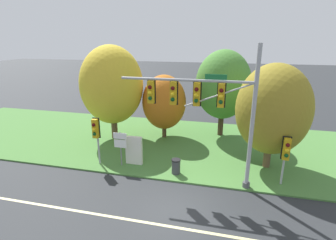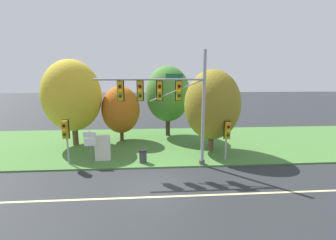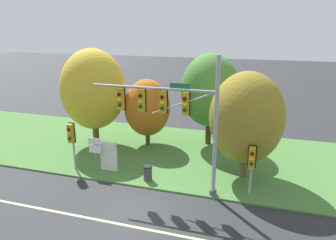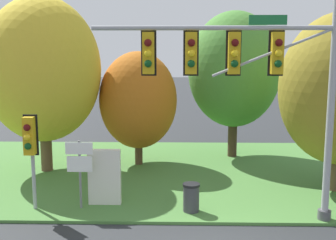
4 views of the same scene
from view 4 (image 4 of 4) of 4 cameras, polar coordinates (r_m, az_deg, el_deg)
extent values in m
cube|color=#477A38|center=(18.74, 4.87, -6.93)|extent=(48.00, 11.50, 0.10)
cylinder|color=#9EA0A5|center=(13.41, 21.28, 3.10)|extent=(0.22, 0.22, 7.73)
cylinder|color=#4C4C51|center=(14.25, 20.40, -11.91)|extent=(0.40, 0.40, 0.30)
cylinder|color=#9EA0A5|center=(12.60, 6.11, 12.31)|extent=(7.10, 0.14, 0.14)
cylinder|color=#9EA0A5|center=(12.85, 14.07, 8.90)|extent=(3.58, 0.08, 1.47)
cube|color=gold|center=(12.87, 14.57, 8.75)|extent=(0.34, 0.28, 1.22)
cube|color=black|center=(13.03, 14.41, 8.76)|extent=(0.46, 0.04, 1.34)
sphere|color=#4C0C0C|center=(12.70, 14.81, 10.09)|extent=(0.22, 0.22, 0.22)
sphere|color=yellow|center=(12.70, 14.75, 8.74)|extent=(0.22, 0.22, 0.22)
sphere|color=#0C4219|center=(12.70, 14.70, 7.39)|extent=(0.22, 0.22, 0.22)
cube|color=gold|center=(12.65, 8.94, 8.93)|extent=(0.34, 0.28, 1.22)
cube|color=black|center=(12.81, 8.84, 8.93)|extent=(0.46, 0.04, 1.34)
sphere|color=#4C0C0C|center=(12.47, 9.08, 10.30)|extent=(0.22, 0.22, 0.22)
sphere|color=yellow|center=(12.47, 9.04, 8.92)|extent=(0.22, 0.22, 0.22)
sphere|color=#0C4219|center=(12.47, 9.01, 7.54)|extent=(0.22, 0.22, 0.22)
cube|color=gold|center=(12.54, 3.15, 9.02)|extent=(0.34, 0.28, 1.22)
cube|color=black|center=(12.70, 3.13, 9.02)|extent=(0.46, 0.04, 1.34)
sphere|color=#4C0C0C|center=(12.37, 3.19, 10.41)|extent=(0.22, 0.22, 0.22)
sphere|color=yellow|center=(12.37, 3.18, 9.02)|extent=(0.22, 0.22, 0.22)
sphere|color=#0C4219|center=(12.37, 3.17, 7.63)|extent=(0.22, 0.22, 0.22)
cube|color=gold|center=(12.57, -2.67, 9.03)|extent=(0.34, 0.28, 1.22)
cube|color=black|center=(12.73, -2.62, 9.03)|extent=(0.46, 0.04, 1.34)
sphere|color=#4C0C0C|center=(12.39, -2.74, 10.41)|extent=(0.22, 0.22, 0.22)
sphere|color=yellow|center=(12.39, -2.73, 9.02)|extent=(0.22, 0.22, 0.22)
sphere|color=#0C4219|center=(12.39, -2.72, 7.64)|extent=(0.22, 0.22, 0.22)
cube|color=#196B33|center=(12.79, 13.39, 13.06)|extent=(1.10, 0.04, 0.28)
cylinder|color=#9EA0A5|center=(14.52, -17.82, -5.66)|extent=(0.12, 0.12, 3.06)
cube|color=gold|center=(14.13, -18.27, -2.06)|extent=(0.34, 0.28, 1.22)
cube|color=black|center=(14.27, -18.06, -1.94)|extent=(0.46, 0.04, 1.34)
sphere|color=#4C0C0C|center=(13.91, -18.58, -0.99)|extent=(0.22, 0.22, 0.22)
sphere|color=yellow|center=(13.96, -18.51, -2.20)|extent=(0.22, 0.22, 0.22)
sphere|color=#0C4219|center=(14.02, -18.45, -3.40)|extent=(0.22, 0.22, 0.22)
cylinder|color=slate|center=(14.28, -11.82, -7.25)|extent=(0.08, 0.08, 2.29)
cube|color=white|center=(14.03, -11.97, -3.77)|extent=(0.90, 0.03, 0.40)
cube|color=white|center=(14.16, -11.90, -5.85)|extent=(0.83, 0.03, 0.53)
cylinder|color=brown|center=(19.05, -16.23, -2.11)|extent=(0.49, 0.49, 3.06)
ellipsoid|color=gold|center=(18.72, -16.62, 6.57)|extent=(4.92, 4.92, 6.15)
cylinder|color=#4C3823|center=(19.49, -4.00, -3.08)|extent=(0.35, 0.35, 2.01)
ellipsoid|color=#B76019|center=(19.17, -4.06, 2.70)|extent=(3.53, 3.53, 4.41)
cylinder|color=#423021|center=(21.07, 8.76, -0.77)|extent=(0.45, 0.45, 3.08)
ellipsoid|color=#478433|center=(20.77, 8.94, 6.78)|extent=(4.47, 4.47, 5.59)
cylinder|color=brown|center=(16.94, 21.84, -4.60)|extent=(0.44, 0.44, 2.59)
cube|color=silver|center=(14.57, -8.59, -7.64)|extent=(1.10, 0.24, 1.90)
cube|color=#4C4C51|center=(14.92, -10.05, -10.90)|extent=(0.10, 0.20, 0.10)
cube|color=#4C4C51|center=(14.79, -6.95, -11.01)|extent=(0.10, 0.20, 0.10)
cylinder|color=#38383D|center=(13.95, 3.16, -10.58)|extent=(0.52, 0.52, 0.85)
cylinder|color=black|center=(13.80, 3.18, -8.76)|extent=(0.56, 0.56, 0.08)
camera|label=1|loc=(4.50, 113.30, 35.65)|focal=28.00mm
camera|label=2|loc=(2.57, 153.19, 11.06)|focal=24.00mm
camera|label=3|loc=(9.07, 123.09, 21.58)|focal=35.00mm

